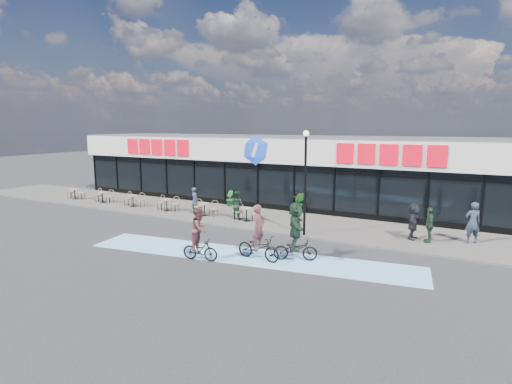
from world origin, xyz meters
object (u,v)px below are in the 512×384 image
at_px(cyclist_b, 296,234).
at_px(potted_plant_left, 230,198).
at_px(patron_right, 237,205).
at_px(pedestrian_c, 473,223).
at_px(pedestrian_a, 429,225).
at_px(potted_plant_mid, 296,204).
at_px(potted_plant_right, 299,203).
at_px(bistro_set_0, 76,193).
at_px(pedestrian_b, 413,221).
at_px(cyclist_a, 258,242).
at_px(lamp_post, 305,174).
at_px(patron_left, 195,200).

bearing_deg(cyclist_b, potted_plant_left, 135.79).
xyz_separation_m(potted_plant_left, patron_right, (2.32, -2.92, 0.29)).
bearing_deg(pedestrian_c, pedestrian_a, -3.37).
bearing_deg(potted_plant_mid, potted_plant_left, -178.54).
bearing_deg(potted_plant_mid, potted_plant_right, -22.06).
distance_m(patron_right, pedestrian_c, 11.70).
distance_m(bistro_set_0, pedestrian_b, 22.71).
bearing_deg(pedestrian_a, cyclist_a, -59.90).
height_order(potted_plant_left, pedestrian_b, pedestrian_b).
height_order(potted_plant_mid, cyclist_b, cyclist_b).
distance_m(pedestrian_a, cyclist_a, 7.99).
relative_size(patron_right, pedestrian_c, 0.86).
bearing_deg(potted_plant_mid, pedestrian_b, -20.87).
relative_size(lamp_post, patron_left, 3.16).
xyz_separation_m(potted_plant_left, pedestrian_c, (13.98, -1.97, 0.42)).
height_order(pedestrian_b, pedestrian_c, pedestrian_c).
bearing_deg(cyclist_b, potted_plant_right, 111.12).
xyz_separation_m(pedestrian_c, cyclist_b, (-6.17, -5.63, 0.04)).
distance_m(patron_left, pedestrian_a, 13.00).
xyz_separation_m(lamp_post, potted_plant_left, (-6.88, 4.26, -2.46)).
bearing_deg(potted_plant_mid, pedestrian_a, -20.62).
height_order(pedestrian_b, cyclist_a, cyclist_a).
bearing_deg(bistro_set_0, pedestrian_c, 2.33).
bearing_deg(potted_plant_mid, patron_right, -127.65).
xyz_separation_m(pedestrian_b, pedestrian_c, (2.41, 0.55, 0.09)).
height_order(patron_right, pedestrian_c, pedestrian_c).
bearing_deg(potted_plant_right, patron_left, -153.10).
height_order(lamp_post, cyclist_a, lamp_post).
bearing_deg(bistro_set_0, potted_plant_right, 10.71).
distance_m(patron_left, patron_right, 3.04).
bearing_deg(lamp_post, cyclist_a, -95.44).
height_order(potted_plant_mid, patron_right, patron_right).
bearing_deg(cyclist_a, cyclist_b, 26.28).
bearing_deg(pedestrian_a, pedestrian_c, 101.18).
distance_m(potted_plant_left, pedestrian_c, 14.13).
relative_size(patron_left, patron_right, 0.98).
xyz_separation_m(bistro_set_0, potted_plant_right, (16.00, 3.03, 0.19)).
height_order(patron_right, cyclist_b, cyclist_b).
relative_size(potted_plant_left, pedestrian_b, 0.61).
distance_m(pedestrian_b, pedestrian_c, 2.48).
relative_size(bistro_set_0, potted_plant_left, 1.49).
xyz_separation_m(bistro_set_0, patron_right, (13.45, 0.08, 0.35)).
relative_size(potted_plant_left, potted_plant_right, 0.80).
bearing_deg(bistro_set_0, patron_left, 1.08).
height_order(potted_plant_mid, potted_plant_right, potted_plant_right).
relative_size(patron_right, pedestrian_a, 1.01).
relative_size(potted_plant_mid, cyclist_b, 0.46).
relative_size(lamp_post, potted_plant_left, 4.83).
height_order(pedestrian_a, cyclist_a, cyclist_a).
bearing_deg(pedestrian_b, cyclist_b, 147.08).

